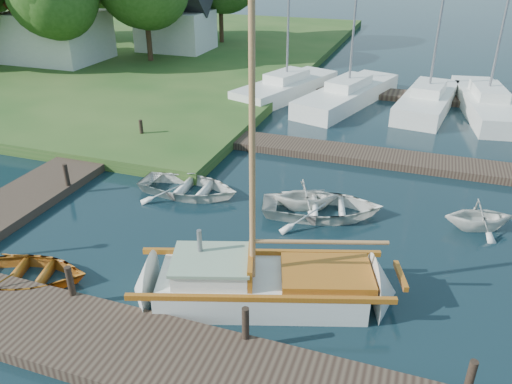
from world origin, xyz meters
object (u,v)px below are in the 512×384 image
(mooring_post_4, at_px, (66,175))
(dinghy, at_px, (21,271))
(tender_b, at_px, (306,193))
(house_c, at_px, (175,21))
(sailboat, at_px, (267,287))
(tender_c, at_px, (323,204))
(mooring_post_3, at_px, (470,377))
(marina_boat_3, at_px, (486,102))
(marina_boat_2, at_px, (427,99))
(house_a, at_px, (54,23))
(mooring_post_1, at_px, (70,281))
(marina_boat_1, at_px, (348,93))
(marina_boat_0, at_px, (286,86))
(mooring_post_5, at_px, (141,129))
(tender_a, at_px, (188,184))
(tender_d, at_px, (480,213))
(mooring_post_2, at_px, (246,323))

(mooring_post_4, height_order, dinghy, mooring_post_4)
(tender_b, distance_m, house_c, 25.47)
(tender_b, relative_size, house_c, 0.41)
(tender_b, height_order, house_c, house_c)
(dinghy, bearing_deg, sailboat, -92.87)
(sailboat, relative_size, tender_c, 2.54)
(mooring_post_3, bearing_deg, marina_boat_3, 85.86)
(mooring_post_4, xyz_separation_m, marina_boat_2, (11.55, 14.16, -0.11))
(marina_boat_2, height_order, house_c, marina_boat_2)
(marina_boat_3, distance_m, house_a, 27.56)
(mooring_post_1, height_order, house_c, house_c)
(tender_c, bearing_deg, mooring_post_1, 128.58)
(mooring_post_1, relative_size, marina_boat_1, 0.08)
(sailboat, bearing_deg, mooring_post_4, 141.15)
(tender_b, distance_m, marina_boat_0, 13.31)
(mooring_post_3, relative_size, marina_boat_0, 0.07)
(mooring_post_5, height_order, tender_a, mooring_post_5)
(tender_b, bearing_deg, house_a, 34.44)
(marina_boat_1, relative_size, marina_boat_3, 0.91)
(tender_a, height_order, tender_c, tender_c)
(sailboat, relative_size, marina_boat_1, 0.98)
(marina_boat_3, distance_m, house_c, 22.73)
(sailboat, bearing_deg, tender_d, 28.29)
(mooring_post_3, relative_size, tender_d, 0.38)
(mooring_post_2, distance_m, house_c, 31.19)
(dinghy, bearing_deg, tender_b, -59.61)
(mooring_post_5, bearing_deg, dinghy, -77.39)
(mooring_post_1, height_order, tender_d, tender_d)
(mooring_post_5, height_order, tender_d, tender_d)
(marina_boat_2, bearing_deg, mooring_post_3, -167.42)
(tender_c, relative_size, house_c, 0.73)
(tender_a, xyz_separation_m, house_c, (-11.04, 20.69, 2.21))
(dinghy, bearing_deg, marina_boat_3, -48.46)
(mooring_post_1, distance_m, tender_d, 11.90)
(marina_boat_1, height_order, marina_boat_2, marina_boat_2)
(mooring_post_3, xyz_separation_m, tender_b, (-4.82, 6.65, -0.13))
(tender_a, height_order, marina_boat_2, marina_boat_2)
(marina_boat_1, height_order, marina_boat_3, marina_boat_3)
(mooring_post_1, bearing_deg, marina_boat_1, 79.73)
(mooring_post_4, xyz_separation_m, tender_b, (8.18, 1.65, -0.13))
(mooring_post_5, bearing_deg, mooring_post_4, -90.00)
(tender_a, relative_size, marina_boat_0, 0.31)
(mooring_post_3, bearing_deg, mooring_post_5, 142.43)
(tender_a, relative_size, tender_b, 1.66)
(marina_boat_3, bearing_deg, house_c, 62.40)
(mooring_post_2, relative_size, marina_boat_0, 0.07)
(sailboat, height_order, tender_c, sailboat)
(tender_a, bearing_deg, mooring_post_1, 179.18)
(mooring_post_2, bearing_deg, house_c, 119.86)
(marina_boat_0, bearing_deg, marina_boat_3, -68.11)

